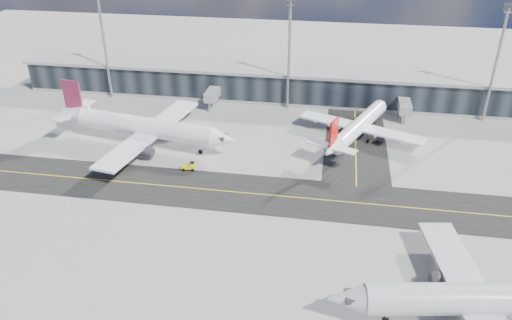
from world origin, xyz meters
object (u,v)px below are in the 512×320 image
object	(u,v)px
airliner_af	(143,127)
airliner_near	(492,300)
airliner_redtail	(359,126)
service_van	(319,116)
baggage_tug	(190,166)

from	to	relation	value
airliner_af	airliner_near	bearing A→B (deg)	65.87
airliner_near	airliner_redtail	bearing A→B (deg)	7.55
service_van	airliner_near	bearing A→B (deg)	-59.14
airliner_redtail	baggage_tug	bearing A→B (deg)	-126.98
airliner_redtail	baggage_tug	size ratio (longest dim) A/B	11.59
baggage_tug	service_van	bearing A→B (deg)	133.69
baggage_tug	service_van	world-z (taller)	baggage_tug
baggage_tug	airliner_near	bearing A→B (deg)	49.30
airliner_redtail	service_van	size ratio (longest dim) A/B	6.90
airliner_af	airliner_redtail	world-z (taller)	airliner_af
airliner_near	baggage_tug	bearing A→B (deg)	47.15
airliner_redtail	airliner_near	world-z (taller)	airliner_near
airliner_redtail	airliner_near	size ratio (longest dim) A/B	0.79
service_van	airliner_af	bearing A→B (deg)	-142.48
service_van	airliner_redtail	bearing A→B (deg)	-39.16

